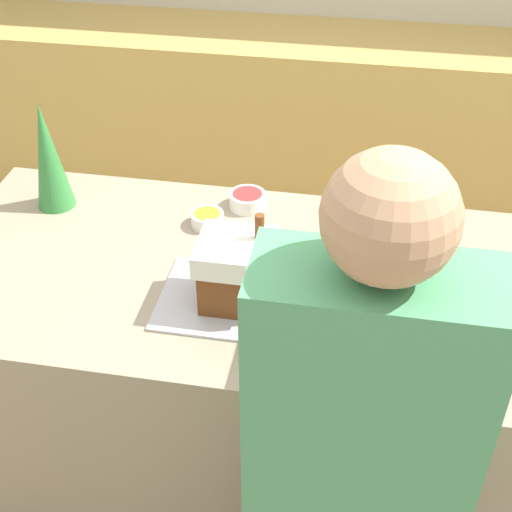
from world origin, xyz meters
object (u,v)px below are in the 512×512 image
at_px(baking_tray, 238,301).
at_px(person, 353,491).
at_px(candy_bowl_center_rear, 451,267).
at_px(candy_bowl_near_tray_left, 207,219).
at_px(gingerbread_house, 237,270).
at_px(decorative_tree, 48,156).
at_px(candy_bowl_behind_tray, 405,273).
at_px(candy_bowl_near_tray_right, 405,238).
at_px(candy_bowl_far_left, 247,200).

xyz_separation_m(baking_tray, person, (0.34, -0.49, -0.05)).
distance_m(candy_bowl_center_rear, person, 0.74).
distance_m(baking_tray, candy_bowl_near_tray_left, 0.37).
distance_m(gingerbread_house, decorative_tree, 0.75).
distance_m(baking_tray, person, 0.60).
distance_m(candy_bowl_behind_tray, candy_bowl_center_rear, 0.13).
height_order(baking_tray, candy_bowl_behind_tray, candy_bowl_behind_tray).
bearing_deg(candy_bowl_near_tray_right, candy_bowl_center_rear, -43.83).
distance_m(candy_bowl_far_left, person, 1.02).
xyz_separation_m(gingerbread_house, candy_bowl_far_left, (-0.06, 0.45, -0.08)).
height_order(baking_tray, candy_bowl_far_left, candy_bowl_far_left).
xyz_separation_m(decorative_tree, person, (0.99, -0.85, -0.22)).
relative_size(gingerbread_house, candy_bowl_center_rear, 2.61).
bearing_deg(candy_bowl_behind_tray, candy_bowl_center_rear, 21.79).
bearing_deg(candy_bowl_center_rear, gingerbread_house, -158.72).
height_order(candy_bowl_near_tray_left, candy_bowl_far_left, candy_bowl_far_left).
xyz_separation_m(candy_bowl_near_tray_right, person, (-0.09, -0.82, -0.07)).
xyz_separation_m(gingerbread_house, person, (0.34, -0.49, -0.16)).
bearing_deg(candy_bowl_behind_tray, candy_bowl_near_tray_right, 90.42).
height_order(baking_tray, gingerbread_house, gingerbread_house).
xyz_separation_m(candy_bowl_behind_tray, person, (-0.09, -0.65, -0.08)).
height_order(gingerbread_house, candy_bowl_behind_tray, gingerbread_house).
height_order(gingerbread_house, person, person).
relative_size(candy_bowl_near_tray_right, candy_bowl_center_rear, 1.08).
distance_m(decorative_tree, candy_bowl_far_left, 0.62).
xyz_separation_m(baking_tray, gingerbread_house, (0.00, 0.00, 0.10)).
bearing_deg(candy_bowl_near_tray_left, decorative_tree, 176.50).
bearing_deg(gingerbread_house, candy_bowl_near_tray_left, 115.55).
bearing_deg(candy_bowl_center_rear, person, -106.90).
bearing_deg(decorative_tree, candy_bowl_near_tray_right, -1.61).
bearing_deg(candy_bowl_far_left, candy_bowl_center_rear, -21.34).
bearing_deg(candy_bowl_behind_tray, person, -97.95).
bearing_deg(candy_bowl_behind_tray, baking_tray, -158.85).
xyz_separation_m(decorative_tree, candy_bowl_near_tray_left, (0.49, -0.03, -0.15)).
relative_size(baking_tray, candy_bowl_center_rear, 4.24).
distance_m(candy_bowl_near_tray_left, candy_bowl_center_rear, 0.72).
distance_m(candy_bowl_near_tray_left, candy_bowl_behind_tray, 0.61).
bearing_deg(candy_bowl_near_tray_left, gingerbread_house, -64.45).
height_order(baking_tray, candy_bowl_near_tray_left, candy_bowl_near_tray_left).
bearing_deg(candy_bowl_near_tray_right, candy_bowl_near_tray_left, 179.97).
bearing_deg(candy_bowl_far_left, candy_bowl_near_tray_right, -13.85).
xyz_separation_m(decorative_tree, candy_bowl_near_tray_right, (1.08, -0.03, -0.15)).
distance_m(baking_tray, candy_bowl_near_tray_right, 0.54).
relative_size(candy_bowl_far_left, candy_bowl_near_tray_right, 1.09).
bearing_deg(gingerbread_house, baking_tray, -149.80).
bearing_deg(candy_bowl_center_rear, candy_bowl_behind_tray, -158.21).
bearing_deg(candy_bowl_far_left, person, -67.13).
bearing_deg(candy_bowl_far_left, gingerbread_house, -82.57).
bearing_deg(gingerbread_house, decorative_tree, 150.87).
distance_m(baking_tray, candy_bowl_center_rear, 0.59).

